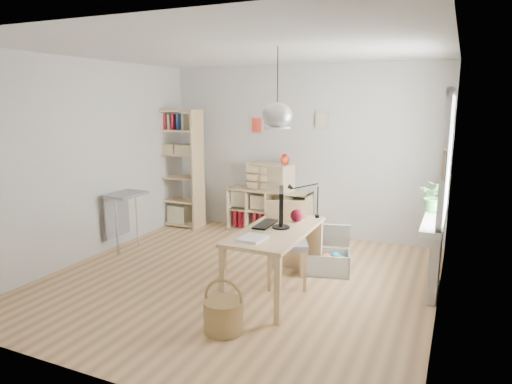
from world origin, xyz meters
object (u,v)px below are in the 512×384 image
at_px(tall_bookshelf, 178,164).
at_px(monitor, 281,206).
at_px(cube_shelf, 269,214).
at_px(desk, 276,237).
at_px(storage_chest, 328,257).
at_px(chair, 286,238).
at_px(drawer_chest, 270,177).

distance_m(tall_bookshelf, monitor, 3.23).
relative_size(cube_shelf, tall_bookshelf, 0.70).
distance_m(desk, storage_chest, 1.06).
distance_m(chair, drawer_chest, 2.14).
bearing_deg(tall_bookshelf, desk, -37.01).
relative_size(chair, monitor, 2.00).
bearing_deg(cube_shelf, storage_chest, -44.18).
relative_size(tall_bookshelf, monitor, 4.11).
height_order(cube_shelf, storage_chest, cube_shelf).
bearing_deg(tall_bookshelf, monitor, -35.74).
height_order(desk, monitor, monitor).
height_order(desk, drawer_chest, drawer_chest).
xyz_separation_m(cube_shelf, drawer_chest, (0.04, -0.04, 0.63)).
bearing_deg(tall_bookshelf, drawer_chest, 8.50).
relative_size(desk, monitor, 3.08).
xyz_separation_m(desk, cube_shelf, (-1.02, 2.23, -0.36)).
bearing_deg(monitor, chair, 76.29).
xyz_separation_m(tall_bookshelf, monitor, (2.62, -1.88, -0.09)).
xyz_separation_m(chair, storage_chest, (0.38, 0.55, -0.37)).
height_order(chair, monitor, monitor).
relative_size(cube_shelf, monitor, 2.88).
relative_size(chair, drawer_chest, 1.31).
distance_m(cube_shelf, drawer_chest, 0.64).
bearing_deg(cube_shelf, monitor, -64.06).
bearing_deg(cube_shelf, drawer_chest, -44.94).
bearing_deg(drawer_chest, chair, -47.26).
height_order(storage_chest, monitor, monitor).
xyz_separation_m(cube_shelf, storage_chest, (1.39, -1.36, -0.11)).
bearing_deg(tall_bookshelf, storage_chest, -19.95).
bearing_deg(desk, chair, 90.48).
height_order(cube_shelf, tall_bookshelf, tall_bookshelf).
xyz_separation_m(cube_shelf, chair, (1.02, -1.90, 0.26)).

